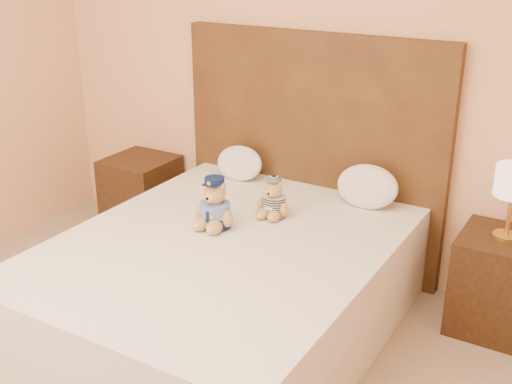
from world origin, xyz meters
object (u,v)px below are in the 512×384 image
nightstand_right (498,283)px  pillow_left (239,162)px  teddy_police (215,203)px  bed (224,288)px  teddy_prisoner (274,198)px  pillow_right (367,185)px  nightstand_left (142,194)px

nightstand_right → pillow_left: (-1.67, 0.03, 0.39)m
teddy_police → bed: bearing=-44.4°
teddy_prisoner → pillow_right: bearing=45.0°
nightstand_right → pillow_right: 0.89m
teddy_prisoner → pillow_left: pillow_left is taller
bed → teddy_prisoner: (0.06, 0.42, 0.39)m
pillow_left → pillow_right: bearing=0.0°
bed → pillow_right: (0.46, 0.83, 0.41)m
nightstand_right → teddy_police: bearing=-154.2°
teddy_police → teddy_prisoner: teddy_police is taller
nightstand_left → teddy_prisoner: teddy_prisoner is taller
bed → pillow_left: pillow_left is taller
teddy_prisoner → pillow_right: (0.39, 0.41, 0.02)m
pillow_left → pillow_right: 0.88m
nightstand_left → teddy_police: teddy_police is taller
nightstand_right → teddy_police: size_ratio=1.94×
pillow_left → teddy_police: bearing=-67.7°
bed → teddy_police: size_ratio=7.07×
teddy_police → teddy_prisoner: 0.35m
pillow_left → nightstand_left: bearing=-177.9°
teddy_police → teddy_prisoner: bearing=54.1°
nightstand_left → teddy_prisoner: (1.31, -0.38, 0.39)m
teddy_prisoner → bed: bearing=-100.1°
nightstand_right → teddy_prisoner: teddy_prisoner is taller
pillow_right → bed: bearing=-118.8°
teddy_prisoner → pillow_right: 0.57m
bed → teddy_police: 0.46m
teddy_police → pillow_left: (-0.29, 0.70, -0.03)m
bed → teddy_prisoner: 0.57m
bed → pillow_left: 1.01m
nightstand_left → teddy_prisoner: size_ratio=2.44×
teddy_police → pillow_right: 0.92m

